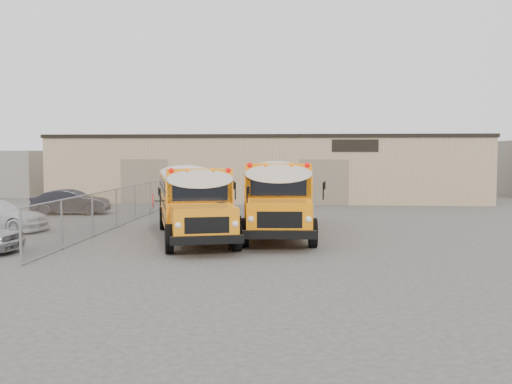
# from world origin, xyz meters

# --- Properties ---
(ground) EXTENTS (120.00, 120.00, 0.00)m
(ground) POSITION_xyz_m (0.00, 0.00, 0.00)
(ground) COLOR #464340
(ground) RESTS_ON ground
(warehouse) EXTENTS (30.20, 10.20, 4.67)m
(warehouse) POSITION_xyz_m (-0.00, 19.99, 2.37)
(warehouse) COLOR #D2AF81
(warehouse) RESTS_ON ground
(chainlink_fence) EXTENTS (0.07, 18.07, 1.81)m
(chainlink_fence) POSITION_xyz_m (-6.00, 3.00, 0.90)
(chainlink_fence) COLOR gray
(chainlink_fence) RESTS_ON ground
(school_bus_left) EXTENTS (5.01, 10.23, 2.91)m
(school_bus_left) POSITION_xyz_m (-3.64, 6.63, 1.69)
(school_bus_left) COLOR orange
(school_bus_left) RESTS_ON ground
(school_bus_right) EXTENTS (3.23, 10.68, 3.09)m
(school_bus_right) POSITION_xyz_m (1.08, 8.83, 1.79)
(school_bus_right) COLOR orange
(school_bus_right) RESTS_ON ground
(tarp_bundle) EXTENTS (1.40, 1.33, 1.69)m
(tarp_bundle) POSITION_xyz_m (-0.43, -1.93, 0.86)
(tarp_bundle) COLOR black
(tarp_bundle) RESTS_ON ground
(car_dark) EXTENTS (4.30, 1.86, 1.38)m
(car_dark) POSITION_xyz_m (-10.37, 8.38, 0.69)
(car_dark) COLOR black
(car_dark) RESTS_ON ground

